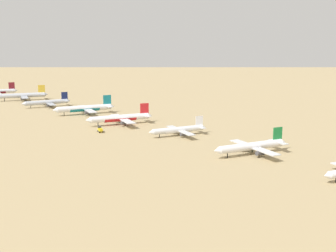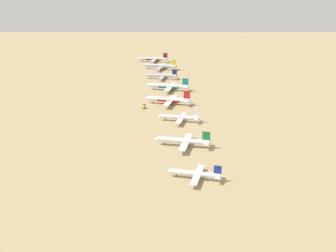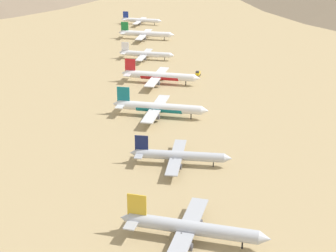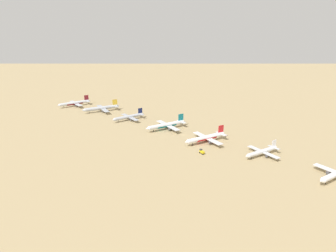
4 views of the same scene
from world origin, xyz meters
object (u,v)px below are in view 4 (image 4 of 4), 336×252
Objects in this scene: parked_jet_0 at (75,103)px; parked_jet_4 at (206,138)px; parked_jet_1 at (102,108)px; service_truck at (202,152)px; parked_jet_5 at (262,152)px; parked_jet_3 at (167,125)px; parked_jet_2 at (129,117)px.

parked_jet_4 is at bearing 99.51° from parked_jet_0.
parked_jet_1 is 173.30m from parked_jet_4.
parked_jet_4 is 9.12× the size of service_truck.
parked_jet_1 is (-15.41, 53.62, 0.31)m from parked_jet_0.
parked_jet_1 is 228.88m from parked_jet_5.
parked_jet_1 is 9.40× the size of service_truck.
parked_jet_5 is (-13.27, 54.24, -0.95)m from parked_jet_4.
parked_jet_4 reaches higher than parked_jet_5.
parked_jet_3 is at bearing -86.43° from parked_jet_4.
parked_jet_4 is at bearing -76.25° from parked_jet_5.
parked_jet_0 is 284.33m from parked_jet_5.
service_truck is (7.78, 129.65, -2.29)m from parked_jet_2.
parked_jet_1 reaches higher than service_truck.
parked_jet_3 is at bearing 102.48° from parked_jet_2.
service_truck is at bearing 89.50° from parked_jet_1.
parked_jet_3 is 1.03× the size of parked_jet_4.
parked_jet_0 is at bearing -73.96° from parked_jet_1.
parked_jet_2 reaches higher than parked_jet_5.
parked_jet_5 is at bearing 98.64° from parked_jet_3.
parked_jet_3 is 1.28× the size of parked_jet_5.
parked_jet_3 is 56.31m from parked_jet_4.
parked_jet_4 is (-3.51, 56.20, -0.16)m from parked_jet_3.
service_truck is (1.63, 188.00, -3.02)m from parked_jet_1.
parked_jet_0 is 114.03m from parked_jet_2.
parked_jet_5 is (-29.47, 167.74, -0.44)m from parked_jet_2.
service_truck is (23.97, 16.15, -2.79)m from parked_jet_4.
parked_jet_1 is 1.03× the size of parked_jet_4.
parked_jet_3 reaches higher than service_truck.
parked_jet_2 is at bearing -81.88° from parked_jet_4.
parked_jet_5 is at bearing 134.36° from service_truck.
parked_jet_3 is (-12.69, 57.30, 0.66)m from parked_jet_2.
parked_jet_3 is at bearing 101.44° from parked_jet_0.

